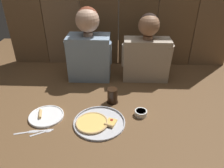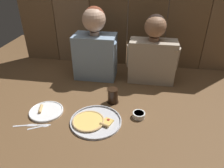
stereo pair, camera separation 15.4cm
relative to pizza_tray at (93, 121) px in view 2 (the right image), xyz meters
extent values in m
plane|color=brown|center=(0.13, 0.12, -0.01)|extent=(3.20, 3.20, 0.00)
cylinder|color=silver|center=(0.02, 0.00, -0.01)|extent=(0.35, 0.35, 0.01)
torus|color=silver|center=(0.02, 0.00, 0.00)|extent=(0.35, 0.35, 0.01)
cylinder|color=#B23823|center=(-0.03, -0.01, 0.00)|extent=(0.21, 0.21, 0.00)
cylinder|color=#EFC660|center=(-0.03, -0.01, 0.00)|extent=(0.20, 0.20, 0.01)
torus|color=tan|center=(-0.03, -0.01, 0.00)|extent=(0.22, 0.22, 0.01)
cube|color=#EABC56|center=(0.09, 0.00, 0.00)|extent=(0.09, 0.10, 0.01)
cylinder|color=tan|center=(0.08, -0.03, 0.01)|extent=(0.07, 0.04, 0.02)
cylinder|color=#A3281E|center=(0.10, 0.02, 0.01)|extent=(0.02, 0.02, 0.00)
cylinder|color=white|center=(-0.36, 0.05, 0.00)|extent=(0.24, 0.24, 0.01)
torus|color=white|center=(-0.36, 0.05, 0.00)|extent=(0.24, 0.24, 0.01)
cylinder|color=tan|center=(-0.40, 0.06, 0.01)|extent=(0.04, 0.09, 0.02)
cylinder|color=black|center=(0.09, 0.26, -0.01)|extent=(0.09, 0.09, 0.01)
cylinder|color=black|center=(0.09, 0.26, 0.05)|extent=(0.08, 0.08, 0.11)
cylinder|color=white|center=(0.30, 0.10, 0.01)|extent=(0.09, 0.09, 0.04)
cylinder|color=#B23823|center=(0.30, 0.10, 0.02)|extent=(0.07, 0.07, 0.02)
cube|color=silver|center=(-0.47, -0.11, -0.01)|extent=(0.09, 0.04, 0.01)
cube|color=silver|center=(-0.41, -0.10, -0.01)|extent=(0.04, 0.03, 0.01)
cube|color=silver|center=(-0.32, -0.08, -0.01)|extent=(0.10, 0.03, 0.01)
cube|color=silver|center=(-0.40, -0.10, -0.01)|extent=(0.06, 0.03, 0.00)
cube|color=silver|center=(-0.37, -0.12, -0.01)|extent=(0.09, 0.06, 0.01)
ellipsoid|color=silver|center=(-0.31, -0.08, -0.01)|extent=(0.05, 0.05, 0.01)
cube|color=#849EB7|center=(-0.13, 0.65, 0.19)|extent=(0.37, 0.23, 0.40)
cylinder|color=#DBAD8E|center=(-0.13, 0.65, 0.40)|extent=(0.08, 0.08, 0.03)
sphere|color=#DBAD8E|center=(-0.13, 0.65, 0.52)|extent=(0.20, 0.20, 0.20)
sphere|color=brown|center=(-0.13, 0.67, 0.53)|extent=(0.18, 0.18, 0.18)
cylinder|color=#849EB7|center=(-0.29, 0.61, 0.25)|extent=(0.08, 0.12, 0.23)
cylinder|color=#849EB7|center=(0.04, 0.61, 0.25)|extent=(0.08, 0.13, 0.23)
cube|color=#B2A38E|center=(0.38, 0.65, 0.18)|extent=(0.40, 0.18, 0.38)
cylinder|color=#9E7051|center=(0.38, 0.65, 0.38)|extent=(0.08, 0.08, 0.03)
sphere|color=#9E7051|center=(0.38, 0.65, 0.48)|extent=(0.18, 0.18, 0.18)
sphere|color=black|center=(0.38, 0.67, 0.50)|extent=(0.16, 0.16, 0.16)
cylinder|color=#B2A38E|center=(0.20, 0.61, 0.23)|extent=(0.08, 0.11, 0.22)
cylinder|color=#B2A38E|center=(0.56, 0.61, 0.23)|extent=(0.08, 0.11, 0.22)
cube|color=brown|center=(-0.79, 0.98, 0.56)|extent=(0.36, 0.03, 1.15)
cube|color=#8D6E50|center=(-0.42, 0.98, 0.56)|extent=(0.36, 0.03, 1.15)
cube|color=brown|center=(-0.06, 0.98, 0.56)|extent=(0.36, 0.03, 1.15)
cube|color=brown|center=(0.31, 0.98, 0.56)|extent=(0.36, 0.03, 1.15)
cube|color=brown|center=(0.68, 0.98, 0.56)|extent=(0.36, 0.03, 1.15)
camera|label=1|loc=(0.15, -1.10, 0.95)|focal=34.25mm
camera|label=2|loc=(0.30, -1.09, 0.95)|focal=34.25mm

